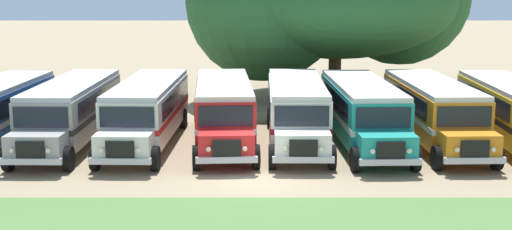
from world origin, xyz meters
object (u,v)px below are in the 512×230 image
(parked_bus_slot_1, at_px, (71,109))
(parked_bus_slot_6, at_px, (433,109))
(parked_bus_slot_4, at_px, (296,108))
(parked_bus_slot_3, at_px, (224,108))
(broad_shade_tree, at_px, (332,0))
(parked_bus_slot_7, at_px, (512,110))
(parked_bus_slot_2, at_px, (147,109))
(parked_bus_slot_5, at_px, (362,110))

(parked_bus_slot_1, height_order, parked_bus_slot_6, same)
(parked_bus_slot_1, height_order, parked_bus_slot_4, same)
(parked_bus_slot_1, bearing_deg, parked_bus_slot_3, 92.75)
(parked_bus_slot_3, distance_m, broad_shade_tree, 15.54)
(parked_bus_slot_4, distance_m, parked_bus_slot_7, 9.87)
(parked_bus_slot_1, height_order, parked_bus_slot_3, same)
(parked_bus_slot_3, xyz_separation_m, parked_bus_slot_7, (13.23, -0.50, 0.00))
(parked_bus_slot_2, relative_size, parked_bus_slot_7, 1.00)
(parked_bus_slot_4, relative_size, parked_bus_slot_7, 1.00)
(parked_bus_slot_1, xyz_separation_m, parked_bus_slot_4, (10.41, 0.27, 0.00))
(parked_bus_slot_6, distance_m, parked_bus_slot_7, 3.55)
(parked_bus_slot_1, distance_m, parked_bus_slot_4, 10.41)
(parked_bus_slot_3, relative_size, broad_shade_tree, 0.59)
(parked_bus_slot_5, distance_m, parked_bus_slot_6, 3.32)
(parked_bus_slot_3, height_order, parked_bus_slot_4, same)
(parked_bus_slot_3, bearing_deg, parked_bus_slot_1, -91.82)
(parked_bus_slot_1, xyz_separation_m, parked_bus_slot_6, (16.74, 0.14, 0.00))
(parked_bus_slot_3, distance_m, parked_bus_slot_4, 3.38)
(parked_bus_slot_3, bearing_deg, parked_bus_slot_2, -90.63)
(parked_bus_slot_3, bearing_deg, parked_bus_slot_7, 84.16)
(parked_bus_slot_3, distance_m, parked_bus_slot_7, 13.24)
(parked_bus_slot_2, distance_m, parked_bus_slot_5, 9.92)
(parked_bus_slot_4, height_order, broad_shade_tree, broad_shade_tree)
(parked_bus_slot_1, height_order, parked_bus_slot_7, same)
(parked_bus_slot_5, bearing_deg, broad_shade_tree, 177.78)
(parked_bus_slot_6, xyz_separation_m, broad_shade_tree, (-3.33, 13.47, 4.64))
(parked_bus_slot_2, distance_m, parked_bus_slot_7, 16.76)
(parked_bus_slot_4, bearing_deg, parked_bus_slot_5, 83.78)
(parked_bus_slot_6, distance_m, broad_shade_tree, 14.63)
(parked_bus_slot_1, bearing_deg, parked_bus_slot_2, 91.55)
(parked_bus_slot_7, bearing_deg, parked_bus_slot_4, -91.65)
(parked_bus_slot_2, xyz_separation_m, parked_bus_slot_4, (6.91, 0.23, 0.00))
(parked_bus_slot_5, height_order, parked_bus_slot_6, same)
(parked_bus_slot_2, height_order, parked_bus_slot_6, same)
(parked_bus_slot_1, xyz_separation_m, parked_bus_slot_2, (3.50, 0.04, 0.00))
(parked_bus_slot_1, xyz_separation_m, broad_shade_tree, (13.41, 13.61, 4.64))
(parked_bus_slot_4, bearing_deg, parked_bus_slot_2, -87.56)
(parked_bus_slot_2, distance_m, broad_shade_tree, 17.43)
(parked_bus_slot_6, bearing_deg, broad_shade_tree, -168.00)
(parked_bus_slot_6, bearing_deg, parked_bus_slot_7, 81.44)
(parked_bus_slot_2, height_order, parked_bus_slot_3, same)
(parked_bus_slot_5, xyz_separation_m, parked_bus_slot_7, (6.84, -0.18, 0.00))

